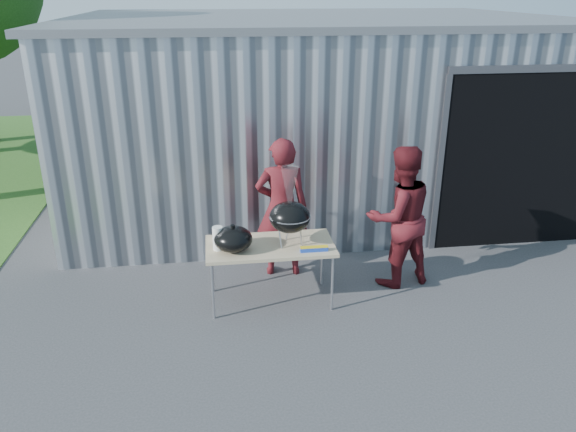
{
  "coord_description": "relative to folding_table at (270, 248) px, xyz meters",
  "views": [
    {
      "loc": [
        -1.03,
        -5.41,
        3.55
      ],
      "look_at": [
        -0.2,
        0.65,
        1.05
      ],
      "focal_mm": 35.0,
      "sensor_mm": 36.0,
      "label": 1
    }
  ],
  "objects": [
    {
      "name": "person_bystander",
      "position": [
        1.64,
        0.26,
        0.2
      ],
      "size": [
        1.01,
        0.87,
        1.81
      ],
      "primitive_type": "imported",
      "rotation": [
        0.0,
        0.0,
        3.37
      ],
      "color": "#541419",
      "rests_on": "ground"
    },
    {
      "name": "paper_towels",
      "position": [
        -0.6,
        -0.05,
        0.18
      ],
      "size": [
        0.12,
        0.12,
        0.28
      ],
      "primitive_type": "cylinder",
      "color": "white",
      "rests_on": "folding_table"
    },
    {
      "name": "building",
      "position": [
        1.35,
        4.06,
        0.83
      ],
      "size": [
        8.2,
        6.2,
        3.1
      ],
      "color": "silver",
      "rests_on": "ground"
    },
    {
      "name": "ground",
      "position": [
        0.43,
        -0.53,
        -0.71
      ],
      "size": [
        80.0,
        80.0,
        0.0
      ],
      "primitive_type": "plane",
      "color": "#38383B"
    },
    {
      "name": "grill_lid",
      "position": [
        -0.43,
        -0.1,
        0.18
      ],
      "size": [
        0.44,
        0.44,
        0.32
      ],
      "color": "black",
      "rests_on": "folding_table"
    },
    {
      "name": "person_cook",
      "position": [
        0.23,
        0.72,
        0.21
      ],
      "size": [
        0.7,
        0.49,
        1.84
      ],
      "primitive_type": "imported",
      "rotation": [
        0.0,
        0.0,
        3.06
      ],
      "color": "#541419",
      "rests_on": "ground"
    },
    {
      "name": "foil_box",
      "position": [
        0.48,
        -0.25,
        0.07
      ],
      "size": [
        0.32,
        0.06,
        0.06
      ],
      "color": "#1A3EAE",
      "rests_on": "folding_table"
    },
    {
      "name": "folding_table",
      "position": [
        0.0,
        0.0,
        0.0
      ],
      "size": [
        1.5,
        0.75,
        0.75
      ],
      "color": "tan",
      "rests_on": "ground"
    },
    {
      "name": "white_tub",
      "position": [
        -0.55,
        0.22,
        0.09
      ],
      "size": [
        0.2,
        0.15,
        0.1
      ],
      "primitive_type": "cube",
      "color": "white",
      "rests_on": "folding_table"
    },
    {
      "name": "kettle_grill",
      "position": [
        0.23,
        -0.03,
        0.45
      ],
      "size": [
        0.48,
        0.48,
        0.95
      ],
      "color": "black",
      "rests_on": "folding_table"
    }
  ]
}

